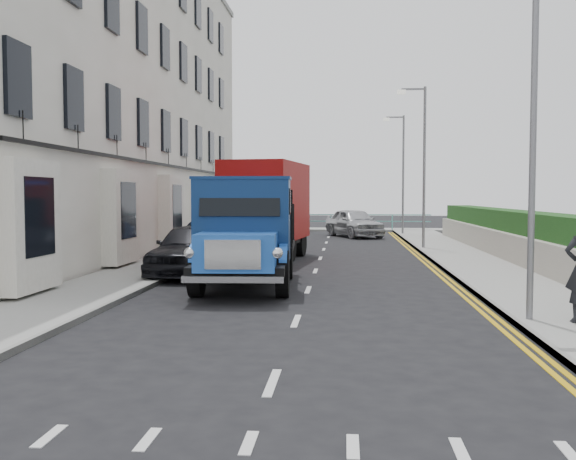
# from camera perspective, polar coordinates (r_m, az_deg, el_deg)

# --- Properties ---
(ground) EXTENTS (120.00, 120.00, 0.00)m
(ground) POSITION_cam_1_polar(r_m,az_deg,el_deg) (14.24, 1.33, -6.54)
(ground) COLOR black
(ground) RESTS_ON ground
(pavement_west) EXTENTS (2.40, 38.00, 0.12)m
(pavement_west) POSITION_cam_1_polar(r_m,az_deg,el_deg) (23.92, -9.77, -2.49)
(pavement_west) COLOR gray
(pavement_west) RESTS_ON ground
(pavement_east) EXTENTS (2.60, 38.00, 0.12)m
(pavement_east) POSITION_cam_1_polar(r_m,az_deg,el_deg) (23.54, 15.81, -2.66)
(pavement_east) COLOR gray
(pavement_east) RESTS_ON ground
(promenade) EXTENTS (30.00, 2.50, 0.12)m
(promenade) POSITION_cam_1_polar(r_m,az_deg,el_deg) (43.08, 3.85, 0.05)
(promenade) COLOR gray
(promenade) RESTS_ON ground
(sea_plane) EXTENTS (120.00, 120.00, 0.00)m
(sea_plane) POSITION_cam_1_polar(r_m,az_deg,el_deg) (74.05, 4.37, 1.30)
(sea_plane) COLOR slate
(sea_plane) RESTS_ON ground
(terrace_west) EXTENTS (6.31, 30.20, 14.25)m
(terrace_west) POSITION_cam_1_polar(r_m,az_deg,el_deg) (29.32, -16.12, 12.40)
(terrace_west) COLOR white
(terrace_west) RESTS_ON ground
(garden_east) EXTENTS (1.45, 28.00, 1.75)m
(garden_east) POSITION_cam_1_polar(r_m,az_deg,el_deg) (23.90, 20.34, -0.63)
(garden_east) COLOR #B2AD9E
(garden_east) RESTS_ON ground
(seafront_railing) EXTENTS (13.00, 0.08, 1.11)m
(seafront_railing) POSITION_cam_1_polar(r_m,az_deg,el_deg) (42.25, 3.83, 0.70)
(seafront_railing) COLOR #59B2A5
(seafront_railing) RESTS_ON ground
(lamp_near) EXTENTS (1.23, 0.18, 7.00)m
(lamp_near) POSITION_cam_1_polar(r_m,az_deg,el_deg) (12.54, 20.46, 10.28)
(lamp_near) COLOR slate
(lamp_near) RESTS_ON ground
(lamp_mid) EXTENTS (1.23, 0.18, 7.00)m
(lamp_mid) POSITION_cam_1_polar(r_m,az_deg,el_deg) (28.24, 11.78, 6.35)
(lamp_mid) COLOR slate
(lamp_mid) RESTS_ON ground
(lamp_far) EXTENTS (1.23, 0.18, 7.00)m
(lamp_far) POSITION_cam_1_polar(r_m,az_deg,el_deg) (38.18, 10.02, 5.52)
(lamp_far) COLOR slate
(lamp_far) RESTS_ON ground
(bedford_lorry) EXTENTS (2.65, 6.01, 2.78)m
(bedford_lorry) POSITION_cam_1_polar(r_m,az_deg,el_deg) (15.94, -3.97, -0.87)
(bedford_lorry) COLOR black
(bedford_lorry) RESTS_ON ground
(red_lorry) EXTENTS (3.13, 7.05, 3.57)m
(red_lorry) POSITION_cam_1_polar(r_m,az_deg,el_deg) (22.95, -2.37, 1.92)
(red_lorry) COLOR black
(red_lorry) RESTS_ON ground
(parked_car_front) EXTENTS (2.08, 4.70, 1.57)m
(parked_car_front) POSITION_cam_1_polar(r_m,az_deg,el_deg) (19.31, -8.47, -1.66)
(parked_car_front) COLOR black
(parked_car_front) RESTS_ON ground
(parked_car_mid) EXTENTS (1.91, 4.15, 1.32)m
(parked_car_mid) POSITION_cam_1_polar(r_m,az_deg,el_deg) (26.30, -2.61, -0.63)
(parked_car_mid) COLOR #5A7AC2
(parked_car_mid) RESTS_ON ground
(parked_car_rear) EXTENTS (1.95, 4.30, 1.22)m
(parked_car_rear) POSITION_cam_1_polar(r_m,az_deg,el_deg) (30.15, -3.54, -0.24)
(parked_car_rear) COLOR silver
(parked_car_rear) RESTS_ON ground
(seafront_car_left) EXTENTS (3.58, 6.20, 1.63)m
(seafront_car_left) POSITION_cam_1_polar(r_m,az_deg,el_deg) (41.27, -1.07, 0.97)
(seafront_car_left) COLOR black
(seafront_car_left) RESTS_ON ground
(seafront_car_right) EXTENTS (3.69, 5.17, 1.63)m
(seafront_car_right) POSITION_cam_1_polar(r_m,az_deg,el_deg) (36.43, 5.89, 0.66)
(seafront_car_right) COLOR #B1B2B6
(seafront_car_right) RESTS_ON ground
(pedestrian_west_near) EXTENTS (0.98, 0.45, 1.65)m
(pedestrian_west_near) POSITION_cam_1_polar(r_m,az_deg,el_deg) (23.09, -8.24, -0.48)
(pedestrian_west_near) COLOR black
(pedestrian_west_near) RESTS_ON pavement_west
(pedestrian_west_far) EXTENTS (1.09, 1.00, 1.87)m
(pedestrian_west_far) POSITION_cam_1_polar(r_m,az_deg,el_deg) (23.85, -7.81, -0.09)
(pedestrian_west_far) COLOR #433830
(pedestrian_west_far) RESTS_ON pavement_west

